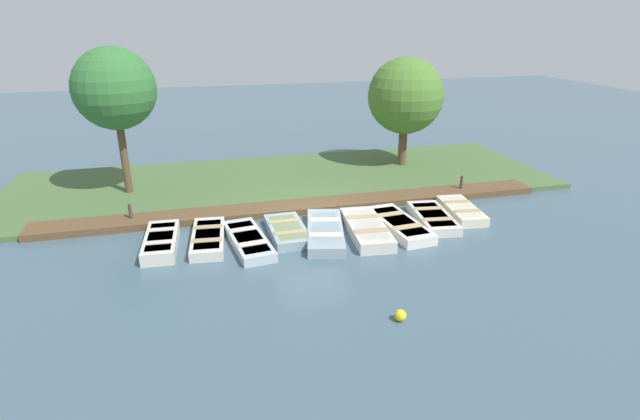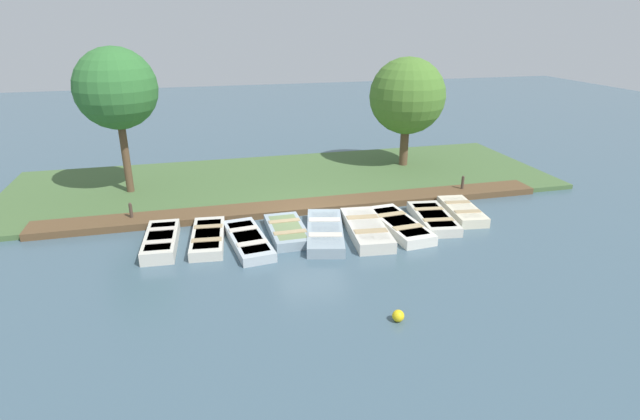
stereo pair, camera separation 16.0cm
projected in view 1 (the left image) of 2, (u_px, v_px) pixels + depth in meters
name	position (u px, v px, depth m)	size (l,w,h in m)	color
ground_plane	(312.00, 223.00, 18.26)	(80.00, 80.00, 0.00)	#425B6B
shore_bank	(286.00, 180.00, 22.74)	(8.00, 24.00, 0.19)	#476638
dock_walkway	(303.00, 207.00, 19.52)	(1.24, 19.77, 0.26)	brown
rowboat_0	(161.00, 241.00, 16.29)	(2.81, 1.16, 0.44)	beige
rowboat_1	(208.00, 238.00, 16.64)	(3.01, 1.30, 0.36)	beige
rowboat_2	(248.00, 240.00, 16.50)	(3.32, 1.46, 0.33)	#B2BCC1
rowboat_3	(287.00, 231.00, 17.21)	(2.68, 1.25, 0.35)	#8C9EA8
rowboat_4	(325.00, 232.00, 17.10)	(3.62, 1.97, 0.38)	#8C9EA8
rowboat_5	(366.00, 229.00, 17.28)	(3.40, 1.51, 0.42)	beige
rowboat_6	(399.00, 225.00, 17.69)	(3.36, 1.43, 0.38)	silver
rowboat_7	(433.00, 218.00, 18.31)	(2.97, 1.54, 0.36)	beige
rowboat_8	(461.00, 210.00, 18.98)	(2.74, 1.36, 0.37)	beige
mooring_post_near	(131.00, 214.00, 18.01)	(0.12, 0.12, 0.83)	#47382D
mooring_post_far	(461.00, 185.00, 21.15)	(0.12, 0.12, 0.83)	#47382D
buoy	(400.00, 315.00, 12.38)	(0.30, 0.30, 0.30)	yellow
park_tree_far_left	(114.00, 89.00, 19.43)	(3.20, 3.20, 6.05)	brown
park_tree_left	(406.00, 96.00, 23.65)	(3.60, 3.60, 5.36)	brown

